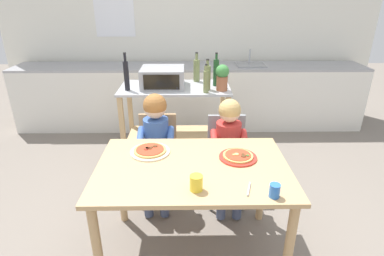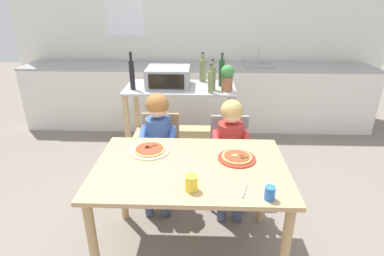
{
  "view_description": "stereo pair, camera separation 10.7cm",
  "coord_description": "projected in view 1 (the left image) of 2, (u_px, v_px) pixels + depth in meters",
  "views": [
    {
      "loc": [
        -0.03,
        -1.83,
        1.85
      ],
      "look_at": [
        0.0,
        0.3,
        0.91
      ],
      "focal_mm": 29.07,
      "sensor_mm": 36.0,
      "label": 1
    },
    {
      "loc": [
        0.08,
        -1.83,
        1.85
      ],
      "look_at": [
        0.0,
        0.3,
        0.91
      ],
      "focal_mm": 29.07,
      "sensor_mm": 36.0,
      "label": 2
    }
  ],
  "objects": [
    {
      "name": "child_in_red_shirt",
      "position": [
        229.0,
        142.0,
        2.68
      ],
      "size": [
        0.32,
        0.42,
        1.0
      ],
      "color": "#424C6B",
      "rests_on": "ground"
    },
    {
      "name": "bottle_tall_green_wine",
      "position": [
        126.0,
        75.0,
        3.2
      ],
      "size": [
        0.05,
        0.05,
        0.39
      ],
      "color": "black",
      "rests_on": "kitchen_island_cart"
    },
    {
      "name": "back_wall_tiled",
      "position": [
        189.0,
        29.0,
        4.55
      ],
      "size": [
        5.46,
        0.13,
        2.7
      ],
      "color": "white",
      "rests_on": "ground"
    },
    {
      "name": "bottle_squat_spirits",
      "position": [
        197.0,
        70.0,
        3.54
      ],
      "size": [
        0.07,
        0.07,
        0.33
      ],
      "color": "olive",
      "rests_on": "kitchen_island_cart"
    },
    {
      "name": "dining_chair_right",
      "position": [
        226.0,
        153.0,
        2.87
      ],
      "size": [
        0.36,
        0.36,
        0.81
      ],
      "color": "gray",
      "rests_on": "ground"
    },
    {
      "name": "bottle_clear_vinegar",
      "position": [
        207.0,
        77.0,
        3.23
      ],
      "size": [
        0.07,
        0.07,
        0.32
      ],
      "color": "olive",
      "rests_on": "kitchen_island_cart"
    },
    {
      "name": "pizza_plate_red_rimmed",
      "position": [
        238.0,
        156.0,
        2.21
      ],
      "size": [
        0.27,
        0.27,
        0.03
      ],
      "color": "red",
      "rests_on": "dining_table"
    },
    {
      "name": "dining_chair_left",
      "position": [
        158.0,
        152.0,
        2.89
      ],
      "size": [
        0.36,
        0.36,
        0.81
      ],
      "color": "tan",
      "rests_on": "ground"
    },
    {
      "name": "serving_spoon",
      "position": [
        249.0,
        189.0,
        1.86
      ],
      "size": [
        0.05,
        0.14,
        0.01
      ],
      "primitive_type": "cylinder",
      "rotation": [
        0.0,
        1.57,
        1.28
      ],
      "color": "#B7BABF",
      "rests_on": "dining_table"
    },
    {
      "name": "drinking_cup_blue",
      "position": [
        275.0,
        191.0,
        1.78
      ],
      "size": [
        0.06,
        0.06,
        0.08
      ],
      "primitive_type": "cylinder",
      "color": "blue",
      "rests_on": "dining_table"
    },
    {
      "name": "drinking_cup_yellow",
      "position": [
        196.0,
        183.0,
        1.84
      ],
      "size": [
        0.08,
        0.08,
        0.1
      ],
      "primitive_type": "cylinder",
      "color": "yellow",
      "rests_on": "dining_table"
    },
    {
      "name": "toaster_oven",
      "position": [
        163.0,
        77.0,
        3.35
      ],
      "size": [
        0.46,
        0.41,
        0.2
      ],
      "color": "#999BA0",
      "rests_on": "kitchen_island_cart"
    },
    {
      "name": "kitchen_island_cart",
      "position": [
        176.0,
        112.0,
        3.5
      ],
      "size": [
        1.19,
        0.59,
        0.9
      ],
      "color": "#B7BABF",
      "rests_on": "ground"
    },
    {
      "name": "child_in_blue_striped_shirt",
      "position": [
        156.0,
        137.0,
        2.7
      ],
      "size": [
        0.32,
        0.42,
        1.04
      ],
      "color": "#424C6B",
      "rests_on": "ground"
    },
    {
      "name": "pizza_plate_cream",
      "position": [
        150.0,
        151.0,
        2.29
      ],
      "size": [
        0.29,
        0.29,
        0.03
      ],
      "color": "beige",
      "rests_on": "dining_table"
    },
    {
      "name": "bottle_brown_beer",
      "position": [
        216.0,
        72.0,
        3.36
      ],
      "size": [
        0.06,
        0.06,
        0.36
      ],
      "color": "#1E4723",
      "rests_on": "kitchen_island_cart"
    },
    {
      "name": "dining_table",
      "position": [
        193.0,
        179.0,
        2.16
      ],
      "size": [
        1.31,
        0.86,
        0.76
      ],
      "color": "tan",
      "rests_on": "ground"
    },
    {
      "name": "bottle_slim_sauce",
      "position": [
        206.0,
        81.0,
        3.14
      ],
      "size": [
        0.06,
        0.06,
        0.29
      ],
      "color": "olive",
      "rests_on": "kitchen_island_cart"
    },
    {
      "name": "kitchen_counter",
      "position": [
        190.0,
        96.0,
        4.54
      ],
      "size": [
        4.91,
        0.6,
        1.1
      ],
      "color": "silver",
      "rests_on": "ground"
    },
    {
      "name": "ground_plane",
      "position": [
        191.0,
        172.0,
        3.47
      ],
      "size": [
        11.45,
        11.45,
        0.0
      ],
      "primitive_type": "plane",
      "color": "slate"
    },
    {
      "name": "potted_herb_plant",
      "position": [
        222.0,
        76.0,
        3.2
      ],
      "size": [
        0.14,
        0.14,
        0.27
      ],
      "color": "#9E5B3D",
      "rests_on": "kitchen_island_cart"
    }
  ]
}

